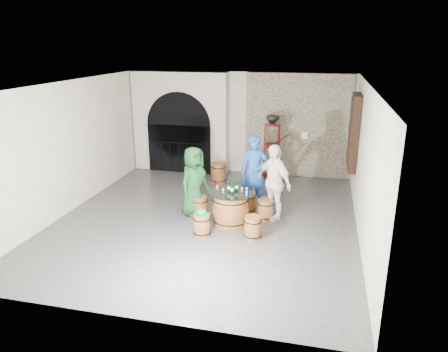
% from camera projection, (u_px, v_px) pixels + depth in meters
% --- Properties ---
extents(ground, '(8.00, 8.00, 0.00)m').
position_uv_depth(ground, '(207.00, 219.00, 10.27)').
color(ground, '#303032').
rests_on(ground, ground).
extents(wall_back, '(8.00, 0.00, 8.00)m').
position_uv_depth(wall_back, '(240.00, 123.00, 13.49)').
color(wall_back, silver).
rests_on(wall_back, ground).
extents(wall_front, '(8.00, 0.00, 8.00)m').
position_uv_depth(wall_front, '(132.00, 225.00, 6.08)').
color(wall_front, silver).
rests_on(wall_front, ground).
extents(wall_left, '(0.00, 8.00, 8.00)m').
position_uv_depth(wall_left, '(71.00, 146.00, 10.55)').
color(wall_left, silver).
rests_on(wall_left, ground).
extents(wall_right, '(0.00, 8.00, 8.00)m').
position_uv_depth(wall_right, '(365.00, 165.00, 9.01)').
color(wall_right, silver).
rests_on(wall_right, ground).
extents(ceiling, '(8.00, 8.00, 0.00)m').
position_uv_depth(ceiling, '(206.00, 84.00, 9.29)').
color(ceiling, beige).
rests_on(ceiling, wall_back).
extents(stone_facing_panel, '(3.20, 0.12, 3.18)m').
position_uv_depth(stone_facing_panel, '(297.00, 126.00, 13.04)').
color(stone_facing_panel, gray).
rests_on(stone_facing_panel, ground).
extents(arched_opening, '(3.10, 0.60, 3.19)m').
position_uv_depth(arched_opening, '(181.00, 123.00, 13.67)').
color(arched_opening, silver).
rests_on(arched_opening, ground).
extents(shuttered_window, '(0.23, 1.10, 2.00)m').
position_uv_depth(shuttered_window, '(354.00, 132.00, 11.20)').
color(shuttered_window, black).
rests_on(shuttered_window, wall_right).
extents(barrel_table, '(1.02, 1.02, 0.78)m').
position_uv_depth(barrel_table, '(231.00, 208.00, 9.86)').
color(barrel_table, brown).
rests_on(barrel_table, ground).
extents(barrel_stool_left, '(0.40, 0.40, 0.50)m').
position_uv_depth(barrel_stool_left, '(200.00, 206.00, 10.35)').
color(barrel_stool_left, brown).
rests_on(barrel_stool_left, ground).
extents(barrel_stool_far, '(0.40, 0.40, 0.50)m').
position_uv_depth(barrel_stool_far, '(248.00, 202.00, 10.63)').
color(barrel_stool_far, brown).
rests_on(barrel_stool_far, ground).
extents(barrel_stool_right, '(0.40, 0.40, 0.50)m').
position_uv_depth(barrel_stool_right, '(266.00, 210.00, 10.16)').
color(barrel_stool_right, brown).
rests_on(barrel_stool_right, ground).
extents(barrel_stool_near_right, '(0.40, 0.40, 0.50)m').
position_uv_depth(barrel_stool_near_right, '(253.00, 227.00, 9.19)').
color(barrel_stool_near_right, brown).
rests_on(barrel_stool_near_right, ground).
extents(barrel_stool_near_left, '(0.40, 0.40, 0.50)m').
position_uv_depth(barrel_stool_near_left, '(202.00, 225.00, 9.32)').
color(barrel_stool_near_left, brown).
rests_on(barrel_stool_near_left, ground).
extents(green_cap, '(0.26, 0.22, 0.12)m').
position_uv_depth(green_cap, '(202.00, 212.00, 9.23)').
color(green_cap, '#0C844B').
rests_on(green_cap, barrel_stool_near_left).
extents(person_green, '(0.85, 0.99, 1.72)m').
position_uv_depth(person_green, '(194.00, 182.00, 10.25)').
color(person_green, '#11401B').
rests_on(person_green, ground).
extents(person_blue, '(0.72, 0.50, 1.89)m').
position_uv_depth(person_blue, '(254.00, 172.00, 10.68)').
color(person_blue, '#1A4394').
rests_on(person_blue, ground).
extents(person_white, '(1.12, 1.04, 1.84)m').
position_uv_depth(person_white, '(273.00, 182.00, 10.01)').
color(person_white, white).
rests_on(person_white, ground).
extents(wine_bottle_left, '(0.08, 0.08, 0.32)m').
position_uv_depth(wine_bottle_left, '(229.00, 186.00, 9.76)').
color(wine_bottle_left, black).
rests_on(wine_bottle_left, barrel_table).
extents(wine_bottle_center, '(0.08, 0.08, 0.32)m').
position_uv_depth(wine_bottle_center, '(232.00, 188.00, 9.64)').
color(wine_bottle_center, black).
rests_on(wine_bottle_center, barrel_table).
extents(wine_bottle_right, '(0.08, 0.08, 0.32)m').
position_uv_depth(wine_bottle_right, '(236.00, 185.00, 9.81)').
color(wine_bottle_right, black).
rests_on(wine_bottle_right, barrel_table).
extents(tasting_glass_a, '(0.05, 0.05, 0.10)m').
position_uv_depth(tasting_glass_a, '(223.00, 191.00, 9.71)').
color(tasting_glass_a, orange).
rests_on(tasting_glass_a, barrel_table).
extents(tasting_glass_b, '(0.05, 0.05, 0.10)m').
position_uv_depth(tasting_glass_b, '(247.00, 190.00, 9.78)').
color(tasting_glass_b, orange).
rests_on(tasting_glass_b, barrel_table).
extents(tasting_glass_c, '(0.05, 0.05, 0.10)m').
position_uv_depth(tasting_glass_c, '(229.00, 188.00, 9.92)').
color(tasting_glass_c, orange).
rests_on(tasting_glass_c, barrel_table).
extents(tasting_glass_d, '(0.05, 0.05, 0.10)m').
position_uv_depth(tasting_glass_d, '(242.00, 189.00, 9.79)').
color(tasting_glass_d, orange).
rests_on(tasting_glass_d, barrel_table).
extents(tasting_glass_e, '(0.05, 0.05, 0.10)m').
position_uv_depth(tasting_glass_e, '(247.00, 193.00, 9.55)').
color(tasting_glass_e, orange).
rests_on(tasting_glass_e, barrel_table).
extents(tasting_glass_f, '(0.05, 0.05, 0.10)m').
position_uv_depth(tasting_glass_f, '(217.00, 187.00, 9.93)').
color(tasting_glass_f, orange).
rests_on(tasting_glass_f, barrel_table).
extents(side_barrel, '(0.47, 0.47, 0.62)m').
position_uv_depth(side_barrel, '(219.00, 173.00, 12.77)').
color(side_barrel, brown).
rests_on(side_barrel, ground).
extents(corking_press, '(0.83, 0.49, 1.97)m').
position_uv_depth(corking_press, '(272.00, 143.00, 12.88)').
color(corking_press, '#530D0D').
rests_on(corking_press, ground).
extents(control_box, '(0.18, 0.10, 0.22)m').
position_uv_depth(control_box, '(305.00, 135.00, 12.98)').
color(control_box, silver).
rests_on(control_box, wall_back).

